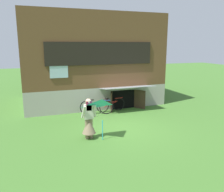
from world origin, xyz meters
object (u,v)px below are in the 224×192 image
kite (102,111)px  bicycle_red (111,105)px  person (89,122)px  bicycle_blue (97,107)px

kite → bicycle_red: kite is taller
person → bicycle_blue: bearing=74.8°
kite → bicycle_blue: size_ratio=0.88×
bicycle_red → person: bearing=-127.4°
person → bicycle_red: size_ratio=0.96×
person → bicycle_red: 3.89m
person → bicycle_red: person is taller
kite → bicycle_red: (1.72, 3.88, -0.87)m
person → bicycle_blue: (1.19, 3.03, -0.28)m
bicycle_blue → bicycle_red: bearing=32.0°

